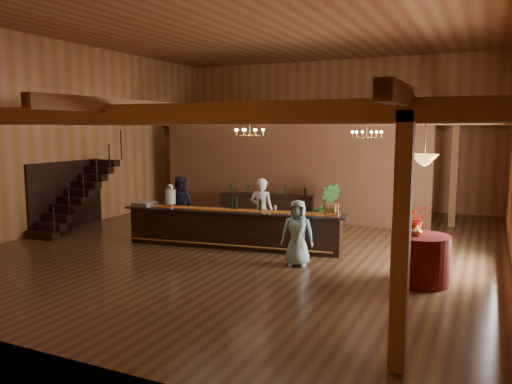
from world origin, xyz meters
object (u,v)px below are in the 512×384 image
at_px(backbar_shelf, 267,207).
at_px(beverage_dispenser, 170,196).
at_px(tasting_bar, 233,228).
at_px(chandelier_left, 250,132).
at_px(bartender, 262,211).
at_px(floor_plant, 327,206).
at_px(guest, 297,233).
at_px(round_table, 420,259).
at_px(staff_second, 180,205).
at_px(chandelier_right, 367,134).
at_px(raffle_drum, 332,208).
at_px(pendant_lamp, 424,159).

bearing_deg(backbar_shelf, beverage_dispenser, -113.12).
height_order(tasting_bar, chandelier_left, chandelier_left).
xyz_separation_m(beverage_dispenser, bartender, (2.23, 0.83, -0.38)).
bearing_deg(floor_plant, guest, -82.00).
bearing_deg(round_table, staff_second, 164.10).
relative_size(beverage_dispenser, chandelier_right, 0.75).
distance_m(staff_second, guest, 4.51).
bearing_deg(bartender, raffle_drum, 167.04).
xyz_separation_m(raffle_drum, staff_second, (-4.57, 0.55, -0.31)).
height_order(bartender, floor_plant, bartender).
relative_size(beverage_dispenser, bartender, 0.35).
height_order(round_table, guest, guest).
xyz_separation_m(round_table, chandelier_left, (-4.66, 2.14, 2.40)).
bearing_deg(backbar_shelf, staff_second, -124.50).
relative_size(round_table, pendant_lamp, 1.22).
relative_size(tasting_bar, chandelier_left, 7.17).
height_order(raffle_drum, pendant_lamp, pendant_lamp).
height_order(tasting_bar, backbar_shelf, tasting_bar).
relative_size(tasting_bar, staff_second, 3.50).
bearing_deg(staff_second, bartender, 171.67).
xyz_separation_m(round_table, chandelier_right, (-1.85, 3.39, 2.35)).
bearing_deg(staff_second, backbar_shelf, -119.92).
bearing_deg(guest, beverage_dispenser, 158.23).
bearing_deg(chandelier_left, pendant_lamp, -24.67).
height_order(backbar_shelf, round_table, round_table).
height_order(raffle_drum, staff_second, staff_second).
distance_m(raffle_drum, backbar_shelf, 4.73).
xyz_separation_m(bartender, guest, (1.54, -1.53, -0.13)).
bearing_deg(staff_second, raffle_drum, 169.15).
distance_m(pendant_lamp, bartender, 4.73).
bearing_deg(raffle_drum, guest, -108.89).
distance_m(round_table, chandelier_right, 4.51).
bearing_deg(guest, tasting_bar, 145.35).
relative_size(chandelier_right, floor_plant, 0.59).
height_order(backbar_shelf, bartender, bartender).
relative_size(tasting_bar, round_table, 5.20).
bearing_deg(guest, floor_plant, 86.80).
xyz_separation_m(round_table, floor_plant, (-3.16, 4.35, 0.20)).
bearing_deg(round_table, beverage_dispenser, 171.97).
distance_m(beverage_dispenser, round_table, 6.46).
bearing_deg(pendant_lamp, guest, 175.75).
distance_m(chandelier_left, bartender, 2.13).
bearing_deg(chandelier_right, beverage_dispenser, -151.07).
relative_size(raffle_drum, guest, 0.23).
distance_m(tasting_bar, guest, 2.26).
bearing_deg(bartender, floor_plant, -112.94).
relative_size(pendant_lamp, guest, 0.62).
bearing_deg(floor_plant, beverage_dispenser, -132.78).
bearing_deg(backbar_shelf, round_table, -50.71).
bearing_deg(beverage_dispenser, chandelier_left, 36.25).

